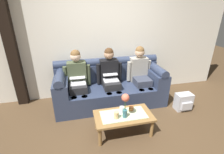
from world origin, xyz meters
name	(u,v)px	position (x,y,z in m)	size (l,w,h in m)	color
ground_plane	(125,137)	(0.00, 0.00, 0.00)	(14.00, 14.00, 0.00)	#4C3823
back_wall_patterned	(105,33)	(0.00, 1.70, 1.45)	(6.00, 0.12, 2.90)	silver
timber_pillar	(9,38)	(-1.91, 1.58, 1.45)	(0.20, 0.20, 2.90)	black
couch	(110,87)	(0.00, 1.17, 0.37)	(2.32, 0.88, 0.96)	#2D3851
person_left	(77,78)	(-0.69, 1.17, 0.66)	(0.56, 0.67, 1.22)	#232326
person_middle	(110,75)	(0.00, 1.17, 0.66)	(0.56, 0.67, 1.22)	#232326
person_right	(140,72)	(0.69, 1.17, 0.66)	(0.56, 0.67, 1.22)	#383D4C
coffee_table	(123,117)	(0.00, 0.13, 0.31)	(0.96, 0.51, 0.37)	olive
flower_vase	(125,102)	(0.00, 0.06, 0.64)	(0.12, 0.12, 0.42)	#336672
cup_near_left	(122,109)	(-0.01, 0.21, 0.42)	(0.08, 0.08, 0.10)	white
cup_near_right	(116,115)	(-0.14, 0.06, 0.43)	(0.07, 0.07, 0.12)	#DBB77A
cup_far_center	(131,108)	(0.16, 0.22, 0.41)	(0.08, 0.08, 0.08)	#B26633
backpack_right	(184,102)	(1.43, 0.51, 0.18)	(0.33, 0.25, 0.36)	#B7B7BC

